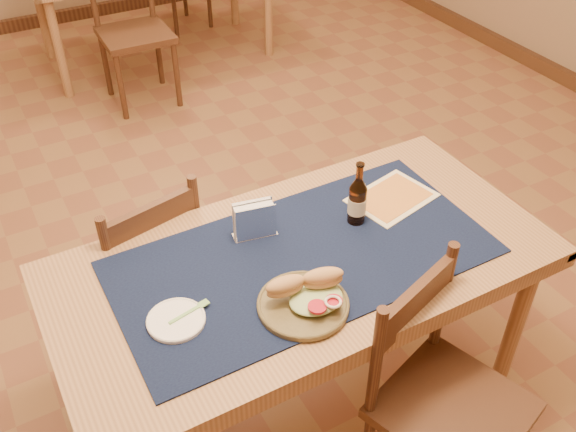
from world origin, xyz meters
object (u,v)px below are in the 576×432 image
sandwich_plate (306,298)px  beer_bottle (357,201)px  main_table (303,276)px  chair_main_far (143,268)px  chair_main_near (442,397)px  napkin_holder (254,221)px

sandwich_plate → beer_bottle: beer_bottle is taller
main_table → chair_main_far: size_ratio=1.83×
chair_main_far → chair_main_near: 1.18m
chair_main_far → beer_bottle: size_ratio=3.75×
sandwich_plate → napkin_holder: napkin_holder is taller
main_table → napkin_holder: bearing=117.4°
chair_main_far → sandwich_plate: 0.84m
chair_main_far → sandwich_plate: (0.30, -0.71, 0.33)m
beer_bottle → chair_main_near: bearing=-92.9°
main_table → chair_main_far: chair_main_far is taller
chair_main_near → chair_main_far: bearing=121.2°
napkin_holder → main_table: bearing=-62.6°
sandwich_plate → beer_bottle: size_ratio=1.17×
chair_main_far → main_table: bearing=-53.0°
chair_main_near → sandwich_plate: (-0.32, 0.30, 0.32)m
napkin_holder → sandwich_plate: bearing=-91.7°
sandwich_plate → napkin_holder: (0.01, 0.35, 0.03)m
chair_main_near → napkin_holder: chair_main_near is taller
main_table → chair_main_near: size_ratio=1.80×
napkin_holder → chair_main_near: bearing=-65.1°
sandwich_plate → beer_bottle: 0.43m
main_table → chair_main_near: (0.22, -0.49, -0.21)m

